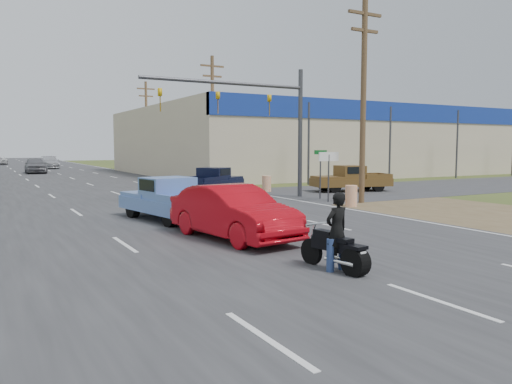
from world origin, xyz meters
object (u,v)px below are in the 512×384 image
motorcycle (338,252)px  brown_pickup (349,178)px  blue_pickup (168,198)px  distant_car_white (0,161)px  red_convertible (233,213)px  distant_car_silver (50,162)px  navy_pickup (214,180)px  rider (337,234)px  distant_car_grey (35,165)px

motorcycle → brown_pickup: brown_pickup is taller
blue_pickup → distant_car_white: (-3.32, 68.00, -0.20)m
red_convertible → distant_car_silver: size_ratio=0.91×
motorcycle → brown_pickup: size_ratio=0.39×
navy_pickup → distant_car_white: navy_pickup is taller
red_convertible → brown_pickup: 17.46m
brown_pickup → motorcycle: bearing=152.9°
distant_car_silver → distant_car_white: 18.44m
navy_pickup → distant_car_white: 59.24m
rider → navy_pickup: 19.75m
distant_car_white → red_convertible: bearing=97.7°
distant_car_silver → distant_car_white: size_ratio=1.21×
motorcycle → distant_car_grey: distant_car_grey is taller
rider → blue_pickup: (-0.68, 9.42, -0.02)m
motorcycle → brown_pickup: (13.28, 15.61, 0.36)m
distant_car_grey → distant_car_silver: distant_car_grey is taller
rider → distant_car_silver: (1.03, 59.68, -0.06)m
brown_pickup → distant_car_white: bearing=28.9°
blue_pickup → navy_pickup: blue_pickup is taller
red_convertible → distant_car_grey: size_ratio=0.98×
rider → brown_pickup: (13.29, 15.57, -0.03)m
red_convertible → blue_pickup: (-0.38, 4.82, 0.02)m
red_convertible → navy_pickup: bearing=59.8°
red_convertible → brown_pickup: red_convertible is taller
brown_pickup → red_convertible: bearing=142.2°
distant_car_white → motorcycle: bearing=97.7°
distant_car_grey → distant_car_white: distant_car_grey is taller
blue_pickup → brown_pickup: (13.97, 6.15, -0.01)m
motorcycle → distant_car_white: 77.56m
red_convertible → distant_car_white: (-3.71, 72.82, -0.19)m
rider → blue_pickup: 9.45m
blue_pickup → distant_car_white: 68.08m
distant_car_silver → rider: bearing=-86.4°
motorcycle → rider: rider is taller
navy_pickup → distant_car_silver: bearing=153.3°
red_convertible → distant_car_silver: bearing=80.6°
red_convertible → brown_pickup: bearing=30.9°
blue_pickup → distant_car_white: bearing=82.9°
rider → brown_pickup: 20.47m
blue_pickup → distant_car_silver: blue_pickup is taller
motorcycle → distant_car_white: (-4.01, 77.46, 0.17)m
brown_pickup → distant_car_grey: size_ratio=1.04×
rider → distant_car_white: (-4.01, 77.42, -0.22)m
blue_pickup → distant_car_silver: bearing=78.2°
blue_pickup → distant_car_grey: 38.80m
distant_car_silver → distant_car_white: distant_car_silver is taller
blue_pickup → brown_pickup: blue_pickup is taller
distant_car_silver → distant_car_white: bearing=110.4°
red_convertible → rider: (0.30, -4.60, 0.03)m
rider → distant_car_grey: 48.24m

